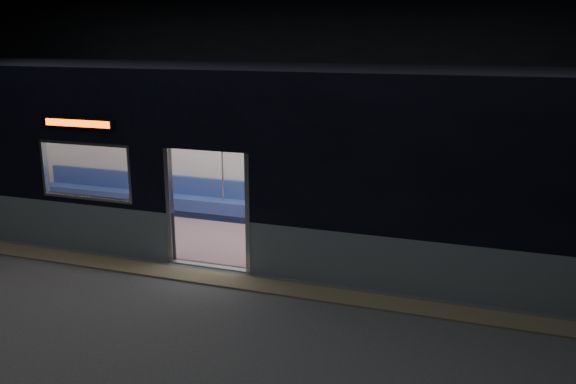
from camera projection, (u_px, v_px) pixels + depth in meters
The scene contains 7 objects.
station_floor at pixel (180, 290), 9.58m from camera, with size 24.00×14.00×0.01m, color #47494C.
station_envelope at pixel (169, 51), 8.66m from camera, with size 24.00×14.00×5.00m.
tactile_strip at pixel (197, 276), 10.07m from camera, with size 22.80×0.50×0.03m, color #8C7F59.
metro_car at pixel (243, 147), 11.43m from camera, with size 18.00×3.04×3.35m.
passenger at pixel (330, 195), 12.16m from camera, with size 0.43×0.68×1.33m.
handbag at pixel (326, 204), 12.00m from camera, with size 0.24×0.21×0.12m, color black.
transit_map at pixel (298, 154), 12.50m from camera, with size 1.10×0.03×0.71m, color white.
Camera 1 is at (4.54, -7.82, 3.89)m, focal length 38.00 mm.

